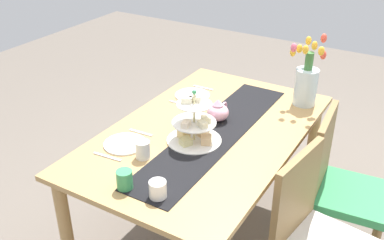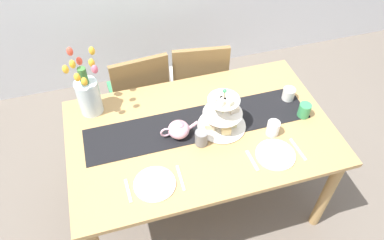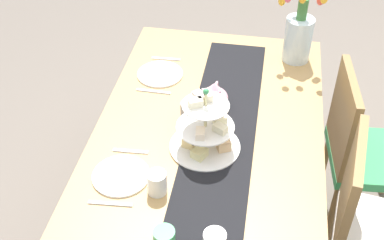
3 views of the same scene
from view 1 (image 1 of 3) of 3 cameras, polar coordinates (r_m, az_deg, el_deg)
ground_plane at (r=3.02m, az=1.58°, el=-14.05°), size 8.00×8.00×0.00m
dining_table at (r=2.62m, az=1.77°, el=-3.30°), size 1.62×1.00×0.76m
chair_left at (r=2.73m, az=18.21°, el=-7.50°), size 0.46×0.46×0.91m
chair_right at (r=2.35m, az=15.19°, el=-13.61°), size 0.48×0.48×0.91m
table_runner at (r=2.54m, az=2.95°, el=-1.65°), size 1.41×0.29×0.00m
tiered_cake_stand at (r=2.42m, az=0.34°, el=-0.81°), size 0.30×0.30×0.30m
teapot at (r=2.65m, az=3.31°, el=1.07°), size 0.24×0.13×0.14m
tulip_vase at (r=2.89m, az=14.29°, el=4.77°), size 0.20×0.23×0.46m
cream_jug at (r=2.04m, az=-4.36°, el=-8.79°), size 0.08×0.08×0.08m
dinner_plate_left at (r=2.97m, az=0.06°, el=3.15°), size 0.23×0.23×0.01m
fork_left at (r=3.09m, az=1.44°, el=4.11°), size 0.02×0.15×0.01m
knife_left at (r=2.86m, az=-1.43°, el=2.05°), size 0.02×0.17×0.01m
dinner_plate_right at (r=2.46m, az=-8.51°, el=-3.00°), size 0.23×0.23×0.01m
fork_right at (r=2.56m, az=-6.49°, el=-1.60°), size 0.02×0.15×0.01m
knife_right at (r=2.37m, az=-10.68°, el=-4.60°), size 0.03×0.17×0.01m
mug_grey at (r=2.60m, az=0.26°, el=0.44°), size 0.08×0.08×0.09m
mug_white_text at (r=2.32m, az=-6.27°, el=-3.76°), size 0.08×0.08×0.09m
mug_orange at (r=2.11m, az=-8.55°, el=-7.52°), size 0.08×0.08×0.09m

